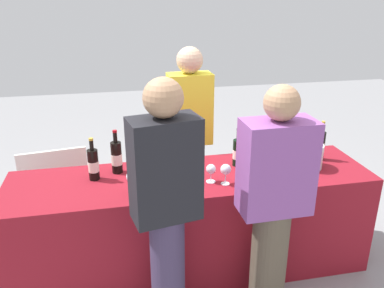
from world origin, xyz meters
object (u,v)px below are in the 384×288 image
Objects in this scene: wine_bottle_2 at (150,156)px; ice_bucket at (309,156)px; wine_bottle_5 at (321,145)px; menu_board at (56,186)px; wine_bottle_1 at (117,157)px; guest_1 at (274,201)px; wine_bottle_3 at (238,152)px; wine_bottle_0 at (93,164)px; server_pouring at (190,133)px; guest_0 at (166,205)px; wine_glass_3 at (278,164)px; wine_bottle_4 at (287,149)px; wine_glass_0 at (132,177)px; wine_glass_1 at (211,170)px; wine_glass_2 at (226,170)px.

wine_bottle_2 is 1.58× the size of ice_bucket.
ice_bucket is at bearing -143.40° from wine_bottle_5.
ice_bucket is 0.30× the size of menu_board.
wine_bottle_1 is 1.60m from wine_bottle_5.
wine_bottle_3 is at bearing 90.65° from guest_1.
wine_bottle_0 is 0.97m from server_pouring.
wine_bottle_0 is 0.19× the size of guest_0.
wine_bottle_1 is at bearing 165.25° from wine_glass_3.
ice_bucket is at bearing 13.27° from guest_0.
guest_1 reaches higher than wine_bottle_2.
guest_0 is at bearing -68.58° from menu_board.
guest_0 is at bearing -70.07° from wine_bottle_1.
wine_bottle_4 is 1.26m from wine_glass_0.
wine_bottle_3 is 0.42× the size of menu_board.
wine_glass_0 is 1.15× the size of wine_glass_1.
guest_1 is at bearing -88.22° from wine_bottle_3.
wine_bottle_0 is at bearing -179.51° from wine_bottle_4.
wine_bottle_5 is 1.52× the size of ice_bucket.
ice_bucket is (1.43, -0.20, -0.03)m from wine_bottle_1.
wine_glass_3 is (-0.45, -0.22, -0.03)m from wine_bottle_5.
wine_bottle_0 reaches higher than menu_board.
server_pouring reaches higher than wine_bottle_2.
wine_bottle_0 is at bearing -178.62° from wine_bottle_3.
wine_bottle_1 is 2.46× the size of wine_glass_1.
menu_board is at bearing 139.81° from wine_glass_2.
wine_bottle_3 is 0.54m from ice_bucket.
wine_glass_3 is at bearing -0.47° from wine_glass_1.
wine_bottle_0 reaches higher than wine_glass_1.
wine_bottle_1 is 2.46× the size of wine_glass_3.
guest_0 is at bearing -134.37° from wine_bottle_3.
wine_bottle_2 is 1.03× the size of wine_bottle_5.
wine_bottle_3 is 1.95× the size of wine_glass_0.
wine_glass_3 is at bearing -47.10° from wine_bottle_3.
wine_glass_1 is (0.64, -0.30, -0.03)m from wine_bottle_1.
wine_bottle_2 reaches higher than wine_bottle_0.
guest_1 is at bearing -24.26° from wine_glass_0.
server_pouring is 1.24m from guest_0.
guest_1 is (0.02, -0.67, -0.06)m from wine_bottle_3.
server_pouring is at bearing 123.15° from wine_glass_3.
wine_glass_2 is 0.81m from server_pouring.
wine_glass_3 is (-0.17, -0.23, -0.01)m from wine_bottle_4.
guest_1 reaches higher than wine_bottle_1.
wine_bottle_5 reaches higher than wine_glass_2.
server_pouring reaches higher than wine_glass_1.
guest_1 is at bearing -135.70° from wine_bottle_5.
wine_bottle_4 is at bearing -3.12° from wine_bottle_1.
wine_bottle_5 is 2.14× the size of wine_glass_2.
wine_bottle_1 reaches higher than wine_glass_3.
wine_glass_0 is at bearing -170.17° from wine_bottle_5.
wine_bottle_5 is 0.50m from wine_glass_3.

